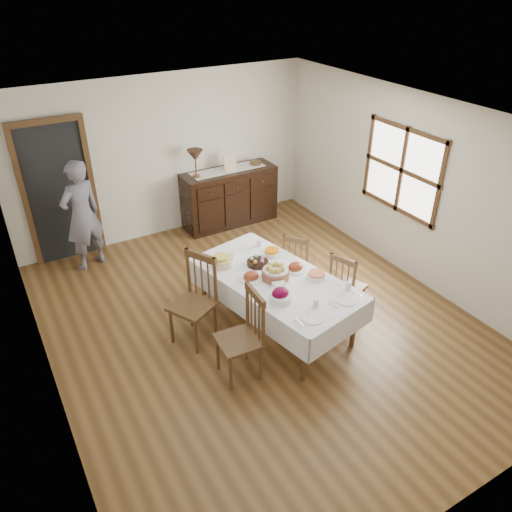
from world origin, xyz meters
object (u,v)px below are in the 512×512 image
chair_left_far (195,299)px  chair_right_far (298,263)px  dining_table (275,283)px  chair_right_near (346,285)px  person (81,212)px  table_lamp (195,156)px  chair_left_near (243,335)px  sideboard (229,197)px

chair_left_far → chair_right_far: size_ratio=1.23×
dining_table → chair_right_far: (0.68, 0.51, -0.18)m
chair_left_far → chair_right_near: size_ratio=1.20×
chair_left_far → chair_right_far: (1.62, 0.20, -0.11)m
chair_right_near → person: (-2.54, 2.92, 0.42)m
chair_left_far → table_lamp: size_ratio=2.44×
chair_left_near → table_lamp: (1.01, 3.40, 0.79)m
chair_left_near → sideboard: chair_left_near is taller
chair_right_near → person: size_ratio=0.52×
chair_left_far → sideboard: (1.80, 2.56, -0.08)m
sideboard → chair_right_near: bearing=-89.4°
chair_left_near → chair_right_far: size_ratio=1.17×
chair_right_far → table_lamp: (-0.41, 2.35, 0.87)m
chair_left_near → chair_right_far: chair_left_near is taller
chair_right_near → person: 3.89m
chair_right_near → chair_right_far: bearing=-4.9°
person → sideboard: bearing=163.2°
chair_left_near → chair_right_near: (1.64, 0.27, -0.07)m
chair_left_near → chair_left_far: 0.86m
chair_right_far → chair_left_far: bearing=61.2°
sideboard → person: bearing=-175.2°
chair_right_near → table_lamp: size_ratio=2.04×
chair_left_near → chair_left_far: bearing=-163.3°
table_lamp → chair_left_near: bearing=-106.6°
chair_right_far → table_lamp: size_ratio=1.99×
chair_right_far → person: bearing=11.3°
chair_left_near → table_lamp: 3.63m
chair_left_near → table_lamp: bearing=167.3°
chair_left_near → sideboard: size_ratio=0.66×
person → chair_left_near: bearing=84.2°
dining_table → table_lamp: 2.95m
chair_left_far → sideboard: size_ratio=0.69×
chair_right_near → sideboard: (-0.03, 3.13, 0.02)m
chair_left_far → dining_table: bearing=44.7°
chair_left_far → chair_left_near: bearing=-14.7°
chair_right_far → sideboard: size_ratio=0.56×
sideboard → table_lamp: 1.03m
chair_right_near → chair_left_near: bearing=79.2°
chair_left_near → chair_right_near: size_ratio=1.14×
dining_table → chair_left_near: chair_left_near is taller
person → chair_right_near: bearing=109.5°
dining_table → chair_right_far: bearing=25.0°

